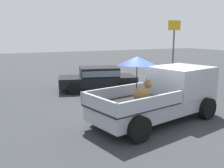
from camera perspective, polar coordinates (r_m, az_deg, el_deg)
name	(u,v)px	position (r m, az deg, el deg)	size (l,w,h in m)	color
ground_plane	(155,121)	(9.53, 9.64, -8.21)	(80.00, 80.00, 0.00)	#2D3033
pickup_truck_main	(164,94)	(9.59, 11.65, -2.10)	(5.30, 2.97, 2.40)	black
parked_sedan_near	(98,77)	(14.42, -3.15, 1.50)	(4.62, 2.88, 1.33)	black
motel_sign	(174,34)	(25.28, 13.72, 10.76)	(1.40, 0.16, 4.46)	#59595B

